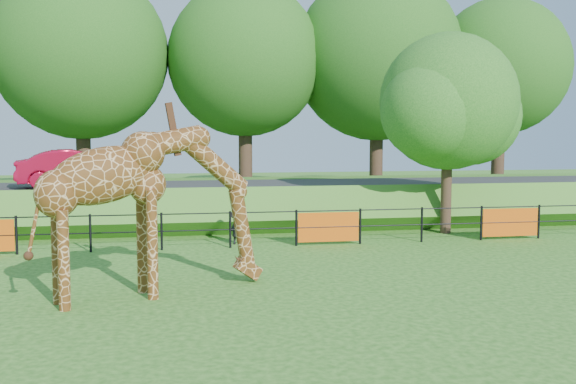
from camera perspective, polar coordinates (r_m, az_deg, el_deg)
name	(u,v)px	position (r m, az deg, el deg)	size (l,w,h in m)	color
ground	(270,328)	(11.47, -1.65, -11.95)	(90.00, 90.00, 0.00)	#245A16
giraffe	(154,210)	(13.65, -11.87, -1.61)	(5.01, 0.92, 3.58)	#5D3313
perimeter_fence	(230,230)	(19.12, -5.16, -3.35)	(28.07, 0.10, 1.10)	black
embankment	(215,201)	(26.53, -6.55, -0.76)	(40.00, 9.00, 1.30)	#245A16
road	(217,186)	(24.98, -6.35, 0.51)	(40.00, 5.00, 0.12)	#29292C
car_red	(76,168)	(24.85, -18.32, 2.01)	(1.47, 4.23, 1.39)	#B70D2D
visitor	(238,222)	(19.70, -4.47, -2.72)	(0.49, 0.32, 1.35)	black
tree_east	(450,107)	(22.46, 14.24, 7.33)	(5.40, 4.71, 6.76)	#312016
bg_tree_line	(243,58)	(33.25, -4.04, 11.76)	(37.30, 8.80, 11.82)	#312016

